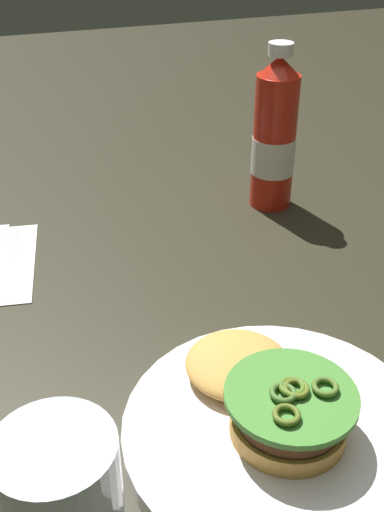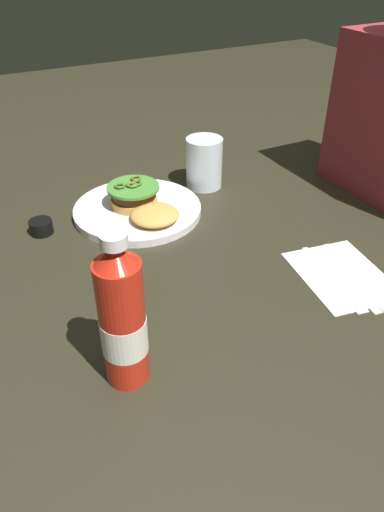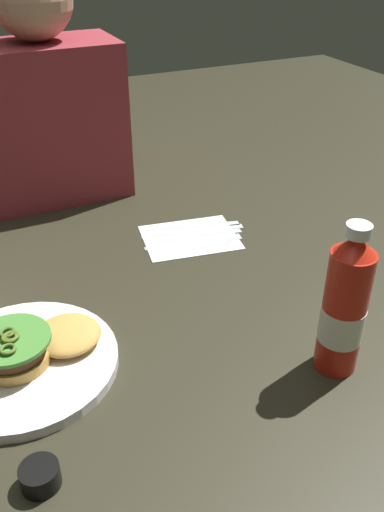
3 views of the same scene
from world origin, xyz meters
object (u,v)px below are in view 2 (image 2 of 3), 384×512
burger_sandwich (141,202)px  spoon_utensil (329,287)px  fork_utensil (337,282)px  butter_knife (370,277)px  condiment_cup (41,227)px  dinner_plate (138,210)px  table_knife (361,279)px  steak_knife (350,281)px  water_glass (204,163)px  napkin (342,274)px  ketchup_bottle (123,320)px

burger_sandwich → spoon_utensil: size_ratio=1.01×
fork_utensil → butter_knife: 0.06m
condiment_cup → butter_knife: 0.65m
dinner_plate → table_knife: size_ratio=1.29×
burger_sandwich → table_knife: bearing=33.2°
condiment_cup → steak_knife: 0.61m
spoon_utensil → steak_knife: size_ratio=0.94×
burger_sandwich → butter_knife: bearing=35.0°
condiment_cup → table_knife: 0.63m
condiment_cup → table_knife: (0.43, 0.46, -0.01)m
burger_sandwich → dinner_plate: bearing=-174.4°
water_glass → table_knife: 0.47m
dinner_plate → butter_knife: 0.50m
condiment_cup → spoon_utensil: condiment_cup is taller
butter_knife → water_glass: bearing=-169.8°
butter_knife → burger_sandwich: bearing=-145.0°
water_glass → condiment_cup: bearing=-85.2°
table_knife → condiment_cup: bearing=-132.8°
water_glass → butter_knife: water_glass is taller
water_glass → table_knife: size_ratio=0.55×
fork_utensil → burger_sandwich: bearing=-150.4°
dinner_plate → burger_sandwich: size_ratio=1.48×
water_glass → napkin: bearing=6.3°
table_knife → water_glass: bearing=-172.1°
spoon_utensil → steak_knife: 0.04m
table_knife → butter_knife: (0.00, 0.02, 0.00)m
table_knife → steak_knife: bearing=-103.5°
burger_sandwich → napkin: (0.36, 0.24, -0.04)m
dinner_plate → ketchup_bottle: ketchup_bottle is taller
ketchup_bottle → napkin: bearing=94.9°
burger_sandwich → steak_knife: size_ratio=0.95×
burger_sandwich → steak_knife: burger_sandwich is taller
spoon_utensil → condiment_cup: bearing=-136.5°
spoon_utensil → butter_knife: bearing=82.4°
condiment_cup → spoon_utensil: (0.42, 0.40, -0.01)m
napkin → steak_knife: 0.03m
condiment_cup → napkin: size_ratio=0.25×
steak_knife → napkin: bearing=170.9°
ketchup_bottle → condiment_cup: (-0.43, -0.02, -0.09)m
dinner_plate → ketchup_bottle: (0.42, -0.19, 0.10)m
dinner_plate → steak_knife: (0.41, 0.24, -0.00)m
burger_sandwich → condiment_cup: size_ratio=3.96×
condiment_cup → butter_knife: bearing=48.3°
spoon_utensil → table_knife: same height
napkin → water_glass: bearing=-173.7°
napkin → steak_knife: bearing=-9.1°
ketchup_bottle → water_glass: 0.61m
ketchup_bottle → table_knife: bearing=90.9°
ketchup_bottle → water_glass: bearing=140.9°
dinner_plate → table_knife: (0.41, 0.26, -0.00)m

